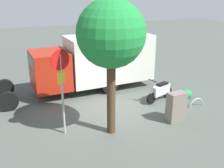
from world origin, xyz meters
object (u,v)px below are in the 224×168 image
object	(u,v)px
street_tree	(111,35)
motorcycle	(160,91)
box_truck_near	(93,61)
stop_sign	(61,79)
bike_rack_hoop	(196,106)
utility_cabinet	(176,107)

from	to	relation	value
street_tree	motorcycle	bearing A→B (deg)	-150.38
box_truck_near	motorcycle	distance (m)	3.94
stop_sign	bike_rack_hoop	bearing A→B (deg)	-179.25
box_truck_near	stop_sign	bearing A→B (deg)	55.48
box_truck_near	motorcycle	xyz separation A→B (m)	(-2.56, 2.78, -1.10)
stop_sign	motorcycle	bearing A→B (deg)	-165.00
box_truck_near	stop_sign	world-z (taller)	stop_sign
street_tree	stop_sign	bearing A→B (deg)	-18.57
motorcycle	bike_rack_hoop	xyz separation A→B (m)	(-1.23, 1.29, -0.52)
motorcycle	bike_rack_hoop	distance (m)	1.86
motorcycle	stop_sign	xyz separation A→B (m)	(5.14, 1.38, 1.70)
motorcycle	street_tree	bearing A→B (deg)	11.17
box_truck_near	street_tree	size ratio (longest dim) A/B	1.64
box_truck_near	utility_cabinet	bearing A→B (deg)	109.43
box_truck_near	street_tree	distance (m)	5.28
bike_rack_hoop	stop_sign	bearing A→B (deg)	0.75
box_truck_near	bike_rack_hoop	size ratio (longest dim) A/B	9.80
box_truck_near	utility_cabinet	size ratio (longest dim) A/B	6.52
bike_rack_hoop	motorcycle	bearing A→B (deg)	-46.49
box_truck_near	motorcycle	bearing A→B (deg)	129.89
motorcycle	box_truck_near	bearing A→B (deg)	-65.82
motorcycle	street_tree	world-z (taller)	street_tree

